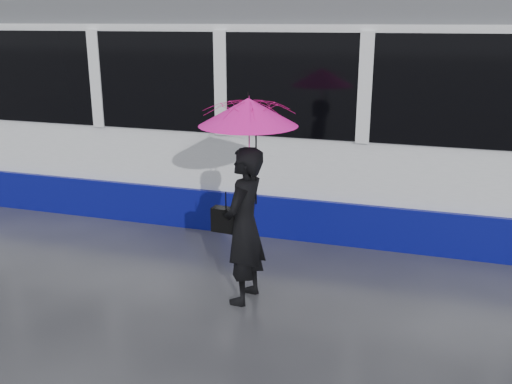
% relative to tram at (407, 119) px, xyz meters
% --- Properties ---
extents(ground, '(90.00, 90.00, 0.00)m').
position_rel_tram_xyz_m(ground, '(-2.78, -2.50, -1.64)').
color(ground, '#28272C').
rests_on(ground, ground).
extents(rails, '(34.00, 1.51, 0.02)m').
position_rel_tram_xyz_m(rails, '(-2.78, -0.00, -1.63)').
color(rails, '#3F3D38').
rests_on(rails, ground).
extents(tram, '(26.00, 2.56, 3.35)m').
position_rel_tram_xyz_m(tram, '(0.00, 0.00, 0.00)').
color(tram, white).
rests_on(tram, ground).
extents(woman, '(0.48, 0.68, 1.77)m').
position_rel_tram_xyz_m(woman, '(-1.50, -3.20, -0.75)').
color(woman, black).
rests_on(woman, ground).
extents(umbrella, '(1.14, 1.14, 1.20)m').
position_rel_tram_xyz_m(umbrella, '(-1.45, -3.20, 0.31)').
color(umbrella, '#F6146A').
rests_on(umbrella, ground).
extents(handbag, '(0.33, 0.17, 0.45)m').
position_rel_tram_xyz_m(handbag, '(-1.72, -3.18, -0.71)').
color(handbag, black).
rests_on(handbag, ground).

